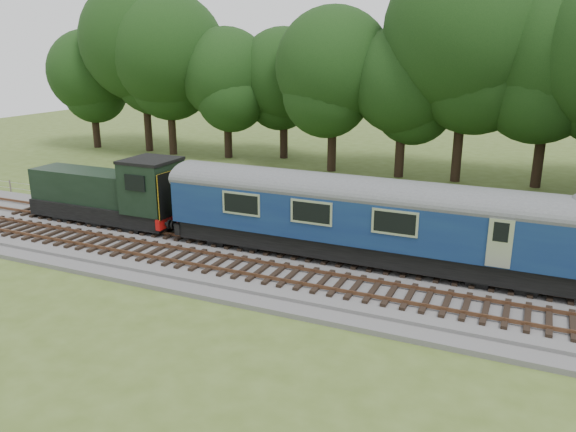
% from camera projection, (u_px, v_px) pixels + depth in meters
% --- Properties ---
extents(ground, '(120.00, 120.00, 0.00)m').
position_uv_depth(ground, '(277.00, 267.00, 25.30)').
color(ground, '#465820').
rests_on(ground, ground).
extents(ballast, '(70.00, 7.00, 0.35)m').
position_uv_depth(ballast, '(277.00, 263.00, 25.25)').
color(ballast, '#4C4C4F').
rests_on(ballast, ground).
extents(track_north, '(67.20, 2.40, 0.21)m').
position_uv_depth(track_north, '(290.00, 248.00, 26.41)').
color(track_north, black).
rests_on(track_north, ballast).
extents(track_south, '(67.20, 2.40, 0.21)m').
position_uv_depth(track_south, '(261.00, 270.00, 23.79)').
color(track_south, black).
rests_on(track_south, ballast).
extents(fence, '(64.00, 0.12, 1.00)m').
position_uv_depth(fence, '(314.00, 237.00, 29.23)').
color(fence, '#6B6054').
rests_on(fence, ground).
extents(tree_line, '(70.00, 8.00, 18.00)m').
position_uv_depth(tree_line, '(395.00, 173.00, 44.53)').
color(tree_line, black).
rests_on(tree_line, ground).
extents(dmu_railcar, '(18.05, 2.86, 3.88)m').
position_uv_depth(dmu_railcar, '(362.00, 212.00, 24.43)').
color(dmu_railcar, black).
rests_on(dmu_railcar, ground).
extents(shunter_loco, '(8.91, 2.60, 3.38)m').
position_uv_depth(shunter_loco, '(112.00, 194.00, 30.08)').
color(shunter_loco, black).
rests_on(shunter_loco, ground).
extents(worker, '(0.78, 0.68, 1.79)m').
position_uv_depth(worker, '(161.00, 218.00, 28.34)').
color(worker, '#FF4D0D').
rests_on(worker, ballast).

